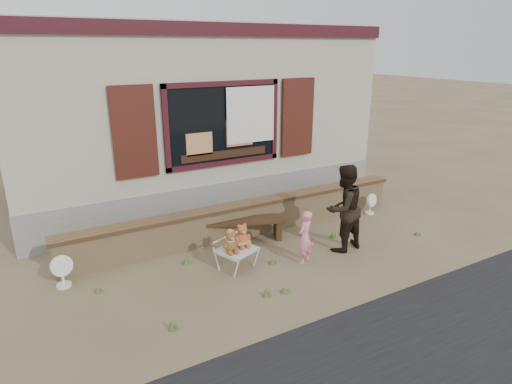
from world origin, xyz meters
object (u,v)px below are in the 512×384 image
bench (239,225)px  folding_chair (236,251)px  teddy_bear_right (242,235)px  teddy_bear_left (230,241)px  child (305,237)px  adult (344,208)px

bench → folding_chair: size_ratio=2.38×
folding_chair → teddy_bear_right: 0.28m
bench → teddy_bear_left: (-0.66, -1.00, 0.23)m
bench → child: size_ratio=1.82×
folding_chair → adult: 2.08m
folding_chair → child: size_ratio=0.76×
teddy_bear_left → adult: 2.16m
teddy_bear_left → adult: (2.13, -0.24, 0.25)m
teddy_bear_right → adult: adult is taller
teddy_bear_right → bench: bearing=45.0°
child → teddy_bear_right: bearing=-52.6°
teddy_bear_right → adult: size_ratio=0.25×
child → adult: (0.90, 0.10, 0.33)m
bench → child: (0.57, -1.34, 0.16)m
teddy_bear_right → adult: (1.87, -0.34, 0.24)m
teddy_bear_left → teddy_bear_right: bearing=-0.0°
teddy_bear_left → child: child is taller
child → adult: size_ratio=0.59×
bench → teddy_bear_right: size_ratio=4.24×
teddy_bear_right → child: 1.07m
folding_chair → adult: bearing=-29.1°
bench → teddy_bear_left: 1.22m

